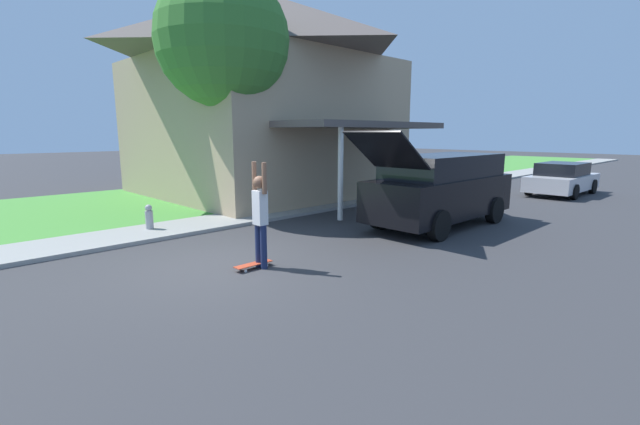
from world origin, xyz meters
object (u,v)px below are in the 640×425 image
Objects in this scene: suv_parked at (441,188)px; skateboard at (253,264)px; fire_hydrant at (149,217)px; lawn_tree_near at (223,41)px; skateboarder at (260,214)px; car_down_street at (562,179)px.

skateboard is at bearing -94.03° from suv_parked.
fire_hydrant is at bearing -127.87° from suv_parked.
lawn_tree_near is 1.29× the size of suv_parked.
lawn_tree_near is 11.17× the size of fire_hydrant.
skateboarder is (-0.37, -5.98, -0.00)m from suv_parked.
fire_hydrant is (-5.19, -15.78, -0.26)m from car_down_street.
skateboard is at bearing 2.37° from fire_hydrant.
skateboarder is at bearing -93.51° from suv_parked.
skateboard is (-0.71, -15.59, -0.59)m from car_down_street.
fire_hydrant is (0.68, -2.88, -4.93)m from lawn_tree_near.
lawn_tree_near is at bearing 153.99° from skateboarder.
suv_parked reaches higher than skateboarder.
skateboarder is (-0.64, -15.45, 0.41)m from car_down_street.
car_down_street reaches higher than skateboard.
lawn_tree_near is at bearing -148.48° from suv_parked.
lawn_tree_near is 7.85m from skateboard.
skateboarder reaches higher than car_down_street.
suv_parked is at bearing 85.97° from skateboard.
car_down_street is at bearing 65.52° from lawn_tree_near.
suv_parked is 7.08× the size of skateboard.
skateboarder reaches higher than fire_hydrant.
skateboard is (-0.07, -0.15, -1.00)m from skateboarder.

